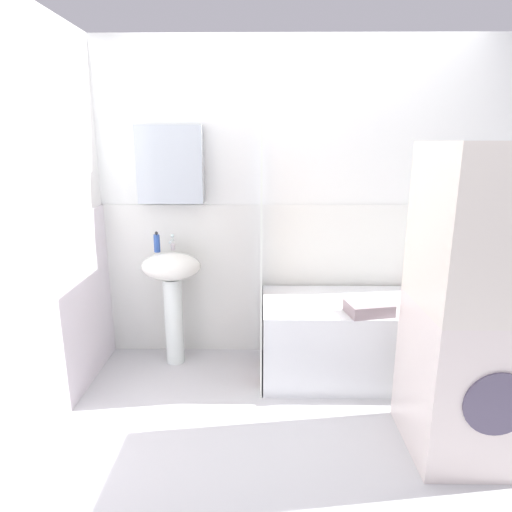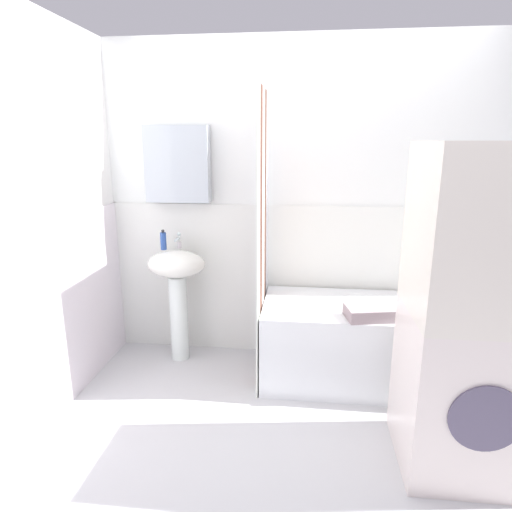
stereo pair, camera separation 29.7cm
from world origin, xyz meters
The scene contains 12 objects.
ground_plane centered at (0.00, 0.00, -0.02)m, with size 4.80×5.60×0.04m, color silver.
wall_back_tiled centered at (-0.06, 1.26, 1.14)m, with size 3.60×0.18×2.40m.
wall_left_tiled centered at (-1.57, 0.34, 1.12)m, with size 0.07×1.81×2.40m.
sink centered at (-0.99, 1.03, 0.64)m, with size 0.44×0.34×0.87m.
faucet centered at (-0.99, 1.11, 0.93)m, with size 0.03×0.12×0.12m.
soap_dispenser centered at (-1.10, 1.07, 0.94)m, with size 0.04×0.04×0.15m.
bathtub centered at (0.39, 0.87, 0.28)m, with size 1.40×0.69×0.56m, color white.
shower_curtain centered at (-0.33, 0.87, 1.00)m, with size 0.01×0.69×2.00m.
lotion_bottle centered at (0.99, 1.14, 0.65)m, with size 0.05×0.05×0.18m.
conditioner_bottle centered at (0.87, 1.16, 0.65)m, with size 0.04×0.04×0.18m.
towel_folded centered at (0.38, 0.64, 0.60)m, with size 0.28×0.20×0.08m, color gray.
washer_dryer_stack centered at (0.80, 0.08, 0.83)m, with size 0.60×0.61×1.67m.
Camera 1 is at (-0.33, -2.08, 1.67)m, focal length 30.83 mm.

